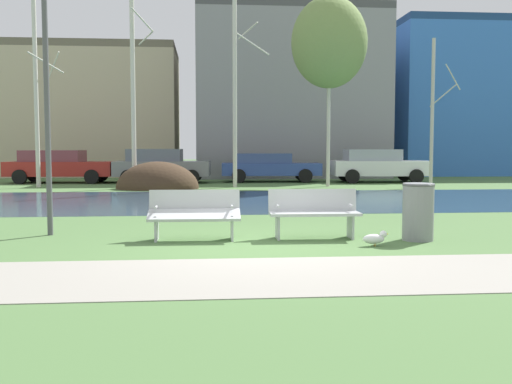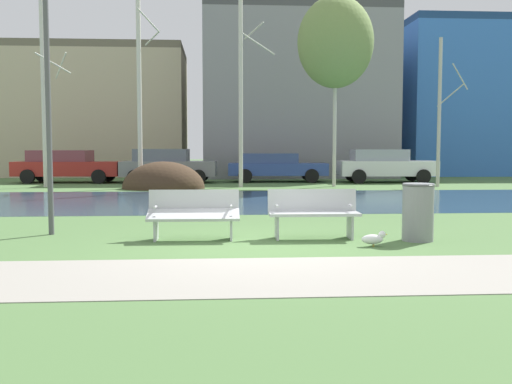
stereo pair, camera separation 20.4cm
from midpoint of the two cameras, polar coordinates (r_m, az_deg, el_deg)
name	(u,v)px [view 1 (the left image)]	position (r m, az deg, el deg)	size (l,w,h in m)	color
ground_plane	(231,196)	(19.42, -2.70, -0.43)	(120.00, 120.00, 0.00)	#4C703D
paved_path_strip	(274,275)	(7.51, 1.01, -8.08)	(60.00, 2.27, 0.01)	gray
river_band	(234,200)	(17.93, -2.51, -0.82)	(80.00, 7.70, 0.01)	#2D475B
soil_mound	(158,189)	(23.39, -9.78, 0.32)	(3.24, 2.47, 2.14)	#423021
bench_left	(194,213)	(10.33, -6.57, -2.05)	(1.61, 0.59, 0.87)	#B2B5B7
bench_right	(314,212)	(10.49, 5.10, -1.95)	(1.61, 0.59, 0.87)	#B2B5B7
trash_bin	(418,211)	(10.58, 14.94, -1.78)	(0.56, 0.56, 1.00)	gray
seagull	(375,238)	(9.82, 10.91, -4.45)	(0.44, 0.16, 0.26)	white
streetlamp	(45,42)	(11.61, -20.28, 13.54)	(0.32, 0.32, 5.27)	#4C4C51
birch_far_left	(36,77)	(25.58, -20.80, 10.38)	(1.23, 2.09, 8.81)	beige
birch_left	(133,80)	(23.97, -12.08, 10.56)	(0.96, 1.72, 8.35)	beige
birch_center_left	(235,73)	(24.14, -2.26, 11.46)	(1.48, 2.33, 9.10)	beige
birch_center	(329,43)	(24.96, 6.88, 14.21)	(3.11, 3.11, 7.78)	beige
birch_center_right	(433,111)	(25.47, 16.62, 7.53)	(1.21, 2.11, 6.08)	#BCB7A8
parked_van_nearest_red	(59,166)	(28.34, -18.76, 2.45)	(4.90, 2.23, 1.49)	maroon
parked_sedan_second_grey	(161,165)	(27.12, -9.46, 2.59)	(4.38, 2.24, 1.55)	slate
parked_hatch_third_blue	(269,166)	(27.61, 1.07, 2.50)	(4.70, 2.24, 1.34)	#2D4793
parked_wagon_fourth_white	(378,165)	(27.82, 11.52, 2.59)	(4.48, 2.32, 1.53)	silver
building_beige_block	(53,112)	(36.21, -19.30, 7.34)	(14.28, 6.47, 7.31)	#BCAD8E
building_grey_warehouse	(284,97)	(34.72, 2.61, 9.17)	(10.18, 9.32, 9.07)	gray
building_blue_store	(473,102)	(39.52, 20.23, 8.24)	(11.34, 8.64, 8.96)	#3870C6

